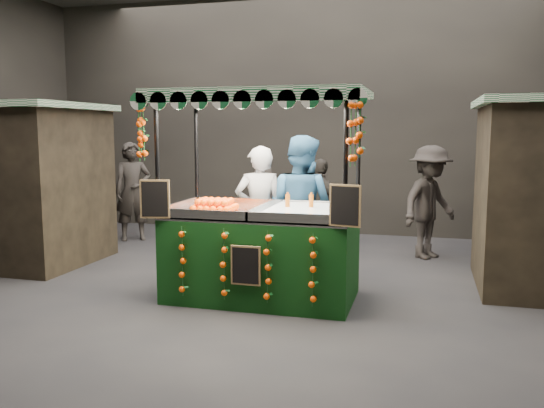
# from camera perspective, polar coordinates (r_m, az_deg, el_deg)

# --- Properties ---
(ground) EXTENTS (12.00, 12.00, 0.00)m
(ground) POSITION_cam_1_polar(r_m,az_deg,el_deg) (7.50, -2.99, -9.39)
(ground) COLOR black
(ground) RESTS_ON ground
(market_hall) EXTENTS (12.10, 10.10, 5.05)m
(market_hall) POSITION_cam_1_polar(r_m,az_deg,el_deg) (7.28, -3.18, 17.02)
(market_hall) COLOR black
(market_hall) RESTS_ON ground
(neighbour_stall_left) EXTENTS (3.00, 2.20, 2.60)m
(neighbour_stall_left) POSITION_cam_1_polar(r_m,az_deg,el_deg) (10.30, -25.09, 1.94)
(neighbour_stall_left) COLOR black
(neighbour_stall_left) RESTS_ON ground
(juice_stall) EXTENTS (2.75, 1.61, 2.66)m
(juice_stall) POSITION_cam_1_polar(r_m,az_deg,el_deg) (7.24, -1.01, -3.28)
(juice_stall) COLOR black
(juice_stall) RESTS_ON ground
(vendor_grey) EXTENTS (0.84, 0.72, 1.95)m
(vendor_grey) POSITION_cam_1_polar(r_m,az_deg,el_deg) (8.26, -1.29, -0.89)
(vendor_grey) COLOR gray
(vendor_grey) RESTS_ON ground
(vendor_blue) EXTENTS (1.23, 1.09, 2.10)m
(vendor_blue) POSITION_cam_1_polar(r_m,az_deg,el_deg) (8.11, 2.90, -0.50)
(vendor_blue) COLOR navy
(vendor_blue) RESTS_ON ground
(shopper_0) EXTENTS (0.85, 0.78, 1.94)m
(shopper_0) POSITION_cam_1_polar(r_m,az_deg,el_deg) (11.50, -13.86, 1.24)
(shopper_0) COLOR #282320
(shopper_0) RESTS_ON ground
(shopper_1) EXTENTS (1.02, 1.04, 1.69)m
(shopper_1) POSITION_cam_1_polar(r_m,az_deg,el_deg) (8.82, 24.00, -1.86)
(shopper_1) COLOR #2D2824
(shopper_1) RESTS_ON ground
(shopper_2) EXTENTS (1.07, 0.84, 1.70)m
(shopper_2) POSITION_cam_1_polar(r_m,az_deg,el_deg) (9.66, 4.90, -0.45)
(shopper_2) COLOR #282421
(shopper_2) RESTS_ON ground
(shopper_3) EXTENTS (1.32, 1.42, 1.92)m
(shopper_3) POSITION_cam_1_polar(r_m,az_deg,el_deg) (9.93, 15.62, 0.17)
(shopper_3) COLOR black
(shopper_3) RESTS_ON ground
(shopper_4) EXTENTS (0.88, 0.79, 1.50)m
(shopper_4) POSITION_cam_1_polar(r_m,az_deg,el_deg) (11.12, -0.87, 0.10)
(shopper_4) COLOR #2D2825
(shopper_4) RESTS_ON ground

